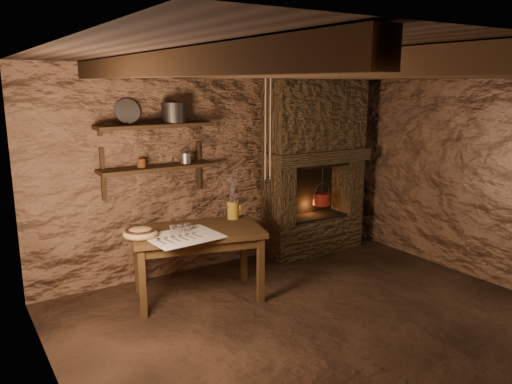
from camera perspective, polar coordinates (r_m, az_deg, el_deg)
floor at (r=4.77m, az=8.01°, el=-15.12°), size 4.50×4.50×0.00m
back_wall at (r=5.97m, az=-4.13°, el=2.79°), size 4.50×0.04×2.40m
left_wall at (r=3.38m, az=-21.92°, el=-5.62°), size 0.04×4.00×2.40m
right_wall at (r=6.04m, az=24.88°, el=1.77°), size 0.04×4.00×2.40m
ceiling at (r=4.24m, az=9.02°, el=15.03°), size 4.50×4.00×0.04m
beam_far_left at (r=3.44m, az=-10.78°, el=14.11°), size 0.14×3.95×0.16m
beam_mid_left at (r=3.93m, az=3.31°, el=14.06°), size 0.14×3.95×0.16m
beam_mid_right at (r=4.58m, az=13.82°, el=13.50°), size 0.14×3.95×0.16m
beam_far_right at (r=5.34m, az=21.48°, el=12.81°), size 0.14×3.95×0.16m
shelf_lower at (r=5.46m, az=-11.22°, el=2.74°), size 1.25×0.30×0.04m
shelf_upper at (r=5.41m, az=-11.42°, el=7.44°), size 1.25×0.30×0.04m
hearth at (r=6.47m, az=6.67°, el=3.71°), size 1.43×0.51×2.30m
work_table at (r=5.21m, az=-6.71°, el=-7.82°), size 1.45×1.05×0.74m
linen_cloth at (r=4.86m, az=-8.25°, el=-5.06°), size 0.71×0.59×0.01m
pewter_cutlery_row at (r=4.84m, az=-8.14°, el=-5.01°), size 0.58×0.26×0.01m
drinking_glasses at (r=4.97m, az=-8.65°, el=-4.11°), size 0.22×0.06×0.09m
stoneware_jug at (r=5.41m, az=-2.62°, el=-1.11°), size 0.15×0.15×0.44m
wooden_bowl at (r=4.91m, az=-13.08°, el=-4.66°), size 0.34×0.34×0.12m
iron_stockpot at (r=5.48m, az=-9.36°, el=8.83°), size 0.29×0.29×0.20m
tin_pan at (r=5.40m, az=-14.53°, el=8.91°), size 0.27×0.14×0.26m
small_kettle at (r=5.58m, az=-8.03°, el=3.85°), size 0.19×0.16×0.18m
rusty_tin at (r=5.39m, az=-12.97°, el=3.25°), size 0.11×0.11×0.09m
red_pot at (r=6.59m, az=7.51°, el=-0.71°), size 0.26×0.26×0.54m
hanging_ropes at (r=5.12m, az=1.37°, el=7.98°), size 0.08×0.08×1.20m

